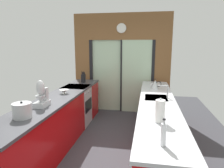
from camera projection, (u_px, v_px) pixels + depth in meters
name	position (u px, v px, depth m)	size (l,w,h in m)	color
ground_plane	(109.00, 139.00, 4.08)	(5.04, 7.60, 0.02)	#38383D
back_wall_unit	(121.00, 58.00, 5.52)	(2.64, 0.12, 2.70)	brown
left_counter_run	(56.00, 123.00, 3.69)	(0.62, 3.80, 0.92)	#AD0C0F
right_counter_run	(157.00, 126.00, 3.54)	(0.62, 3.80, 0.92)	#AD0C0F
sink_faucet	(166.00, 89.00, 3.64)	(0.19, 0.02, 0.23)	#B7BABC
oven_range	(77.00, 105.00, 4.77)	(0.60, 0.60, 0.92)	#B7BABC
mixing_bowl	(64.00, 91.00, 3.98)	(0.18, 0.18, 0.08)	silver
knife_block	(83.00, 78.00, 5.14)	(0.09, 0.14, 0.29)	black
stand_mixer	(41.00, 96.00, 3.13)	(0.17, 0.27, 0.42)	#B7BABC
stock_pot	(22.00, 110.00, 2.65)	(0.25, 0.25, 0.22)	#B7BABC
kettle	(155.00, 84.00, 4.40)	(0.25, 0.16, 0.22)	#B7BABC
soap_bottle	(163.00, 134.00, 1.90)	(0.05, 0.05, 0.27)	silver
paper_towel_roll	(160.00, 111.00, 2.49)	(0.14, 0.14, 0.32)	#B7BABC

